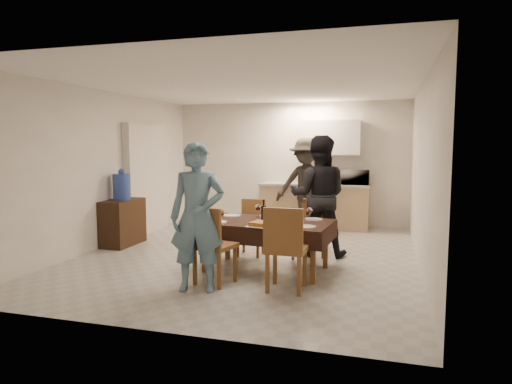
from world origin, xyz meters
TOP-DOWN VIEW (x-y plane):
  - floor at (0.00, 0.00)m, footprint 5.00×6.00m
  - ceiling at (0.00, 0.00)m, footprint 5.00×6.00m
  - wall_back at (0.00, 3.00)m, footprint 5.00×0.02m
  - wall_front at (0.00, -3.00)m, footprint 5.00×0.02m
  - wall_left at (-2.50, 0.00)m, footprint 0.02×6.00m
  - wall_right at (2.50, 0.00)m, footprint 0.02×6.00m
  - stub_partition at (-2.42, 1.20)m, footprint 0.15×1.40m
  - kitchen_base_cabinet at (0.60, 2.68)m, footprint 2.20×0.60m
  - kitchen_worktop at (0.60, 2.68)m, footprint 2.24×0.64m
  - upper_cabinet at (0.90, 2.82)m, footprint 1.20×0.34m
  - dining_table at (0.48, -0.73)m, footprint 1.80×1.13m
  - chair_near_left at (0.03, -1.57)m, footprint 0.53×0.54m
  - chair_near_right at (0.93, -1.58)m, footprint 0.46×0.46m
  - chair_far_left at (0.03, -0.06)m, footprint 0.40×0.40m
  - chair_far_right at (0.93, -0.07)m, footprint 0.51×0.53m
  - console at (-2.28, 0.12)m, footprint 0.42×0.84m
  - water_jug at (-2.28, 0.12)m, footprint 0.30×0.30m
  - wine_bottle at (0.43, -0.68)m, footprint 0.07×0.07m
  - water_pitcher at (0.83, -0.78)m, footprint 0.13×0.13m
  - savoury_tart at (0.58, -1.11)m, footprint 0.50×0.42m
  - salad_bowl at (0.78, -0.55)m, footprint 0.20×0.20m
  - mushroom_dish at (0.43, -0.45)m, footprint 0.21×0.21m
  - wine_glass_a at (-0.07, -0.98)m, footprint 0.08×0.08m
  - wine_glass_b at (1.03, -0.48)m, footprint 0.08×0.08m
  - wine_glass_c at (0.28, -0.43)m, footprint 0.09×0.09m
  - plate_near_left at (-0.12, -1.03)m, footprint 0.26×0.26m
  - plate_near_right at (1.08, -1.03)m, footprint 0.25×0.25m
  - plate_far_left at (-0.12, -0.43)m, footprint 0.26×0.26m
  - plate_far_right at (1.08, -0.43)m, footprint 0.24×0.24m
  - microwave at (1.42, 2.68)m, footprint 0.53×0.36m
  - person_near at (-0.07, -1.78)m, footprint 0.72×0.55m
  - person_far at (1.03, 0.32)m, footprint 0.96×0.78m
  - person_kitchen at (0.50, 2.23)m, footprint 1.19×0.68m

SIDE VIEW (x-z plane):
  - floor at x=0.00m, z-range -0.01..0.01m
  - console at x=-2.28m, z-range 0.00..0.78m
  - kitchen_base_cabinet at x=0.60m, z-range 0.00..0.86m
  - chair_far_left at x=0.03m, z-range 0.29..0.76m
  - chair_far_right at x=0.93m, z-range 0.30..0.78m
  - chair_near_left at x=0.03m, z-range 0.33..0.85m
  - chair_near_right at x=0.93m, z-range 0.34..0.89m
  - dining_table at x=0.48m, z-range 0.31..0.99m
  - plate_far_right at x=1.08m, z-range 0.68..0.69m
  - plate_near_right at x=1.08m, z-range 0.68..0.69m
  - plate_far_left at x=-0.12m, z-range 0.68..0.69m
  - plate_near_left at x=-0.12m, z-range 0.68..0.69m
  - mushroom_dish at x=0.43m, z-range 0.68..0.72m
  - savoury_tart at x=0.58m, z-range 0.68..0.73m
  - salad_bowl at x=0.78m, z-range 0.68..0.76m
  - wine_glass_a at x=-0.07m, z-range 0.68..0.85m
  - wine_glass_b at x=1.03m, z-range 0.68..0.86m
  - wine_glass_c at x=0.28m, z-range 0.68..0.87m
  - water_pitcher at x=0.83m, z-range 0.68..0.87m
  - wine_bottle at x=0.43m, z-range 0.68..0.97m
  - person_near at x=-0.07m, z-range 0.00..1.75m
  - kitchen_worktop at x=0.60m, z-range 0.86..0.91m
  - person_kitchen at x=0.50m, z-range 0.00..1.84m
  - person_far at x=1.03m, z-range 0.00..1.85m
  - water_jug at x=-2.28m, z-range 0.78..1.22m
  - stub_partition at x=-2.42m, z-range 0.00..2.10m
  - microwave at x=1.42m, z-range 0.91..1.21m
  - wall_back at x=0.00m, z-range 0.00..2.60m
  - wall_front at x=0.00m, z-range 0.00..2.60m
  - wall_left at x=-2.50m, z-range 0.00..2.60m
  - wall_right at x=2.50m, z-range 0.00..2.60m
  - upper_cabinet at x=0.90m, z-range 1.50..2.20m
  - ceiling at x=0.00m, z-range 2.59..2.61m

